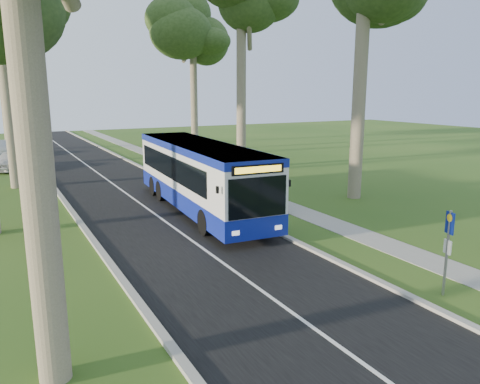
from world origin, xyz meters
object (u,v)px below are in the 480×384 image
object	(u,v)px
bus_stop_sign	(448,243)
car_white	(11,161)
litter_bin	(250,204)
bus	(200,176)
car_silver	(0,148)
bus_shelter	(262,174)

from	to	relation	value
bus_stop_sign	car_white	bearing A→B (deg)	125.23
bus_stop_sign	litter_bin	size ratio (longest dim) A/B	2.94
bus	litter_bin	bearing A→B (deg)	-32.23
bus_stop_sign	car_white	distance (m)	31.99
bus	bus_stop_sign	xyz separation A→B (m)	(2.32, -12.43, -0.15)
bus	litter_bin	xyz separation A→B (m)	(2.00, -1.45, -1.31)
car_white	car_silver	xyz separation A→B (m)	(-0.52, 8.94, -0.02)
litter_bin	bus_shelter	bearing A→B (deg)	-3.46
bus_stop_sign	car_silver	size ratio (longest dim) A/B	0.59
bus	litter_bin	world-z (taller)	bus
litter_bin	car_white	distance (m)	21.67
bus_stop_sign	bus	bearing A→B (deg)	117.63
bus_shelter	bus_stop_sign	bearing A→B (deg)	-93.64
litter_bin	bus_stop_sign	bearing A→B (deg)	-88.30
bus	car_silver	distance (m)	28.13
bus	car_white	bearing A→B (deg)	116.75
bus	litter_bin	size ratio (longest dim) A/B	14.80
car_white	bus_stop_sign	bearing A→B (deg)	-48.92
bus_stop_sign	car_silver	bearing A→B (deg)	121.99
bus_stop_sign	bus_shelter	world-z (taller)	bus_shelter
litter_bin	car_white	size ratio (longest dim) A/B	0.20
car_white	litter_bin	bearing A→B (deg)	-40.65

